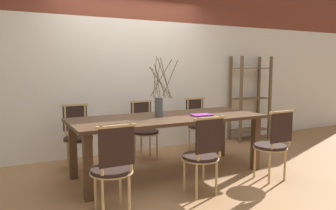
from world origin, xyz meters
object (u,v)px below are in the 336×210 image
vase_centerpiece (159,104)px  dining_table (168,124)px  shelving_rack (250,99)px  chair_far_center (198,123)px  chair_near_center (273,143)px  book_stack (201,115)px

vase_centerpiece → dining_table: bearing=-19.0°
shelving_rack → chair_far_center: bearing=-168.3°
dining_table → chair_near_center: bearing=-38.3°
dining_table → chair_far_center: bearing=39.4°
dining_table → shelving_rack: (2.35, 1.10, 0.12)m
chair_near_center → book_stack: (-0.61, 0.68, 0.30)m
vase_centerpiece → shelving_rack: (2.46, 1.06, -0.13)m
dining_table → book_stack: bearing=-18.6°
chair_far_center → book_stack: 1.16m
vase_centerpiece → shelving_rack: bearing=23.3°
chair_near_center → book_stack: chair_near_center is taller
chair_near_center → book_stack: bearing=132.2°
chair_far_center → vase_centerpiece: bearing=35.2°
chair_far_center → shelving_rack: (1.35, 0.28, 0.32)m
dining_table → chair_far_center: chair_far_center is taller
vase_centerpiece → shelving_rack: shelving_rack is taller
vase_centerpiece → book_stack: size_ratio=2.81×
chair_far_center → book_stack: chair_far_center is taller
shelving_rack → vase_centerpiece: bearing=-156.7°
chair_near_center → shelving_rack: size_ratio=0.55×
vase_centerpiece → book_stack: (0.53, -0.18, -0.15)m
chair_far_center → book_stack: size_ratio=3.21×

